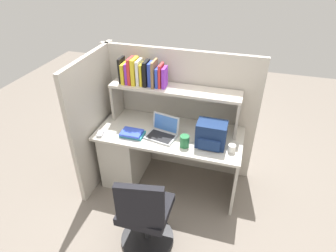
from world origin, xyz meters
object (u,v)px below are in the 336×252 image
object	(u,v)px
laptop	(163,132)
office_chair	(145,218)
computer_mouse	(100,134)
snack_canister	(185,141)
paper_cup	(232,148)
backpack	(211,135)

from	to	relation	value
laptop	office_chair	distance (m)	0.92
computer_mouse	office_chair	world-z (taller)	office_chair
laptop	snack_canister	bearing A→B (deg)	-24.00
computer_mouse	paper_cup	world-z (taller)	paper_cup
computer_mouse	office_chair	xyz separation A→B (m)	(0.74, -0.65, -0.35)
office_chair	backpack	bearing A→B (deg)	-128.30
backpack	computer_mouse	xyz separation A→B (m)	(-1.18, -0.16, -0.11)
laptop	computer_mouse	size ratio (longest dim) A/B	3.38
computer_mouse	office_chair	distance (m)	1.05
backpack	snack_canister	bearing A→B (deg)	-159.36
computer_mouse	snack_canister	bearing A→B (deg)	-7.88
laptop	backpack	xyz separation A→B (m)	(0.52, -0.03, 0.08)
laptop	paper_cup	world-z (taller)	laptop
paper_cup	snack_canister	bearing A→B (deg)	-174.55
backpack	computer_mouse	bearing A→B (deg)	-172.27
backpack	computer_mouse	world-z (taller)	backpack
laptop	snack_canister	xyz separation A→B (m)	(0.27, -0.12, 0.01)
computer_mouse	paper_cup	bearing A→B (deg)	-7.39
laptop	snack_canister	size ratio (longest dim) A/B	2.75
snack_canister	backpack	bearing A→B (deg)	20.64
laptop	backpack	size ratio (longest dim) A/B	1.17
computer_mouse	snack_canister	size ratio (longest dim) A/B	0.81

